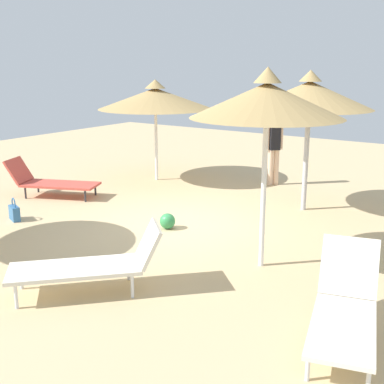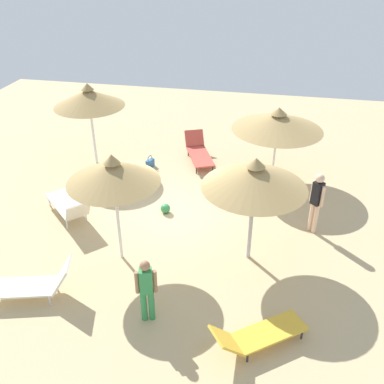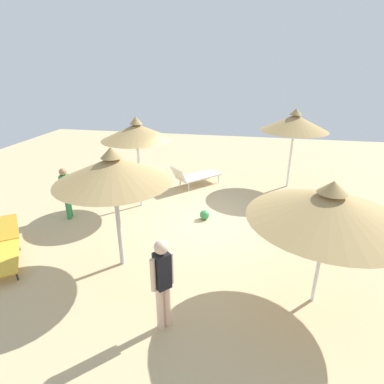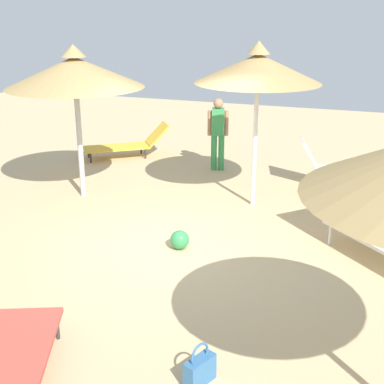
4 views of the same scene
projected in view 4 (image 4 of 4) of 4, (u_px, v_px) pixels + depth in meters
The scene contains 10 objects.
ground at pixel (164, 242), 8.28m from camera, with size 24.00×24.00×0.10m, color tan.
parasol_umbrella_far_right at pixel (258, 69), 8.91m from camera, with size 2.16×2.16×2.90m.
parasol_umbrella_near_left at pixel (75, 72), 9.39m from camera, with size 2.47×2.47×2.81m.
lounge_chair_edge at pixel (129, 144), 12.62m from camera, with size 1.96×1.66×0.77m.
lounge_chair_far_left at pixel (3, 370), 4.77m from camera, with size 1.43×2.13×0.84m.
lounge_chair_near_right at pixel (340, 166), 10.66m from camera, with size 1.92×1.11×0.94m.
lounge_chair_front at pixel (369, 228), 7.67m from camera, with size 1.90×1.85×0.88m.
person_standing_center at pixel (218, 130), 11.46m from camera, with size 0.44×0.29×1.58m.
handbag at pixel (200, 369), 5.08m from camera, with size 0.25×0.37×0.45m.
beach_ball at pixel (180, 240), 7.91m from camera, with size 0.29×0.29×0.29m, color #338C4C.
Camera 4 is at (2.98, -6.94, 3.46)m, focal length 49.58 mm.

